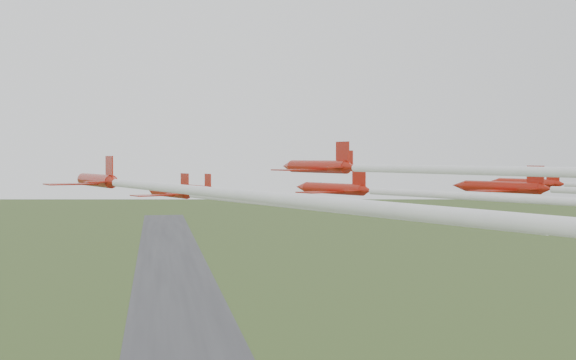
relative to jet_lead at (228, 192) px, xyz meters
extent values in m
cube|color=#363639|center=(-0.17, 193.90, -53.23)|extent=(38.00, 900.00, 0.04)
cylinder|color=#A81B0E|center=(-3.42, 9.36, 0.03)|extent=(4.11, 8.69, 1.14)
cone|color=#A81B0E|center=(-5.26, 14.39, 0.03)|extent=(1.72, 2.15, 1.14)
cone|color=#A81B0E|center=(-1.69, 4.62, 0.03)|extent=(1.41, 1.53, 1.04)
ellipsoid|color=black|center=(-4.14, 11.31, 0.44)|extent=(0.75, 1.08, 0.33)
cube|color=#A81B0E|center=(-3.14, 8.58, -0.23)|extent=(9.52, 5.68, 0.10)
cube|color=#A81B0E|center=(-2.03, 5.55, 0.03)|extent=(4.33, 2.60, 0.08)
cube|color=#A81B0E|center=(-2.10, 5.75, 1.17)|extent=(0.74, 1.79, 2.08)
cylinder|color=silver|center=(4.67, -12.76, -0.03)|extent=(12.91, 33.90, 0.62)
cylinder|color=#A81B0E|center=(-7.37, -10.23, 0.56)|extent=(4.33, 8.37, 1.11)
cone|color=#A81B0E|center=(-9.37, -5.41, 0.56)|extent=(1.73, 2.11, 1.11)
cone|color=#A81B0E|center=(-5.48, -14.76, 0.56)|extent=(1.40, 1.51, 1.01)
ellipsoid|color=black|center=(-8.14, -8.36, 0.97)|extent=(0.76, 1.05, 0.32)
cube|color=#A81B0E|center=(-7.06, -10.98, 0.31)|extent=(9.24, 5.85, 0.10)
cube|color=#A81B0E|center=(-5.85, -13.87, 0.56)|extent=(4.21, 2.68, 0.08)
cube|color=#A81B0E|center=(-5.93, -13.69, 1.68)|extent=(0.79, 1.72, 2.02)
cylinder|color=silver|center=(3.04, -35.27, 0.51)|extent=(17.17, 40.22, 0.61)
cylinder|color=#A81B0E|center=(13.00, -0.54, 3.18)|extent=(4.44, 7.98, 1.07)
cone|color=#A81B0E|center=(10.90, 4.03, 3.18)|extent=(1.71, 2.04, 1.07)
cone|color=#A81B0E|center=(14.97, -4.84, 3.18)|extent=(1.38, 1.47, 0.98)
ellipsoid|color=black|center=(12.18, 1.24, 3.57)|extent=(0.76, 1.01, 0.31)
cube|color=#A81B0E|center=(13.32, -1.25, 2.93)|extent=(8.86, 5.89, 0.10)
cube|color=#A81B0E|center=(14.58, -3.99, 3.18)|extent=(4.03, 2.69, 0.08)
cube|color=#A81B0E|center=(14.50, -3.82, 4.25)|extent=(0.82, 1.64, 1.95)
cylinder|color=silver|center=(22.23, -20.65, 3.13)|extent=(14.61, 30.90, 0.59)
cylinder|color=#A81B0E|center=(-14.00, -25.40, 2.36)|extent=(4.01, 8.43, 1.11)
cone|color=#A81B0E|center=(-15.79, -20.53, 2.36)|extent=(1.67, 2.09, 1.11)
cone|color=#A81B0E|center=(-12.31, -29.99, 2.36)|extent=(1.37, 1.48, 1.01)
ellipsoid|color=black|center=(-14.69, -23.51, 2.76)|extent=(0.73, 1.05, 0.32)
cube|color=#A81B0E|center=(-13.72, -26.16, 2.10)|extent=(9.24, 5.53, 0.10)
cube|color=#A81B0E|center=(-12.64, -29.09, 2.36)|extent=(4.21, 2.53, 0.08)
cube|color=#A81B0E|center=(-12.71, -28.90, 3.46)|extent=(0.72, 1.74, 2.02)
cylinder|color=silver|center=(-2.75, -55.93, 2.30)|extent=(19.30, 51.04, 0.61)
cylinder|color=#A81B0E|center=(9.47, -16.43, 1.08)|extent=(5.07, 8.61, 1.17)
cone|color=#A81B0E|center=(7.03, -11.53, 1.08)|extent=(1.90, 2.23, 1.17)
cone|color=#A81B0E|center=(11.77, -21.05, 1.08)|extent=(1.52, 1.62, 1.06)
ellipsoid|color=black|center=(8.52, -14.53, 1.50)|extent=(0.85, 1.10, 0.34)
cube|color=#A81B0E|center=(9.85, -17.19, 0.81)|extent=(9.61, 6.64, 0.11)
cube|color=#A81B0E|center=(11.32, -20.14, 1.08)|extent=(4.38, 3.04, 0.09)
cube|color=#A81B0E|center=(11.22, -19.95, 2.25)|extent=(0.95, 1.76, 2.13)
cylinder|color=silver|center=(19.89, -37.36, 1.02)|extent=(16.29, 31.87, 0.64)
cylinder|color=#A81B0E|center=(35.29, -9.66, 1.28)|extent=(4.47, 7.63, 1.03)
cone|color=#A81B0E|center=(33.15, -5.31, 1.28)|extent=(1.68, 1.98, 1.03)
cone|color=#A81B0E|center=(37.31, -13.75, 1.28)|extent=(1.34, 1.43, 0.94)
ellipsoid|color=black|center=(34.46, -7.97, 1.65)|extent=(0.75, 0.98, 0.30)
cube|color=#A81B0E|center=(35.62, -10.33, 1.04)|extent=(8.51, 5.86, 0.09)
cube|color=#A81B0E|center=(36.92, -12.95, 1.28)|extent=(3.87, 2.68, 0.08)
cube|color=#A81B0E|center=(36.83, -12.78, 2.31)|extent=(0.83, 1.56, 1.88)
cylinder|color=#A81B0E|center=(3.62, -34.64, 3.62)|extent=(3.61, 7.61, 1.00)
cone|color=#A81B0E|center=(2.01, -30.24, 3.62)|extent=(1.50, 1.88, 1.00)
cone|color=#A81B0E|center=(5.14, -38.78, 3.62)|extent=(1.23, 1.34, 0.91)
ellipsoid|color=black|center=(3.00, -32.93, 3.99)|extent=(0.66, 0.94, 0.29)
cube|color=#A81B0E|center=(3.87, -35.32, 3.39)|extent=(8.33, 4.98, 0.09)
cube|color=#A81B0E|center=(4.85, -37.97, 3.62)|extent=(3.79, 2.28, 0.07)
cube|color=#A81B0E|center=(4.78, -37.80, 4.62)|extent=(0.65, 1.57, 1.82)
cylinder|color=#A81B0E|center=(24.73, -23.83, 1.42)|extent=(4.94, 8.30, 1.13)
cone|color=#A81B0E|center=(22.35, -19.11, 1.42)|extent=(1.84, 2.16, 1.13)
cone|color=#A81B0E|center=(26.98, -28.27, 1.42)|extent=(1.47, 1.56, 1.03)
ellipsoid|color=black|center=(23.81, -21.99, 1.83)|extent=(0.82, 1.06, 0.33)
cube|color=#A81B0E|center=(25.10, -24.56, 1.16)|extent=(9.27, 6.46, 0.10)
cube|color=#A81B0E|center=(26.54, -27.40, 1.42)|extent=(4.22, 2.95, 0.08)
cube|color=#A81B0E|center=(26.45, -27.22, 2.55)|extent=(0.92, 1.70, 2.05)
camera|label=1|loc=(-9.04, -90.00, 4.31)|focal=45.00mm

